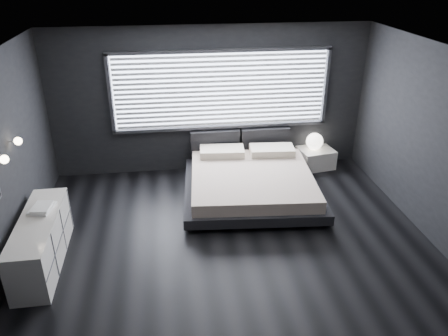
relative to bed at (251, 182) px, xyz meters
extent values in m
plane|color=black|center=(-0.57, -1.48, -0.28)|extent=(6.00, 6.00, 0.00)
plane|color=silver|center=(-0.57, -1.48, 2.52)|extent=(6.00, 6.00, 0.00)
cube|color=black|center=(-0.57, 1.27, 1.12)|extent=(6.00, 0.04, 2.80)
cube|color=black|center=(-0.57, -4.23, 1.12)|extent=(6.00, 0.04, 2.80)
cube|color=black|center=(2.43, -1.48, 1.12)|extent=(0.04, 5.50, 2.80)
cube|color=white|center=(-0.37, 1.25, 1.33)|extent=(4.00, 0.02, 1.38)
cube|color=#47474C|center=(-2.41, 1.22, 1.33)|extent=(0.06, 0.08, 1.48)
cube|color=#47474C|center=(1.67, 1.22, 1.33)|extent=(0.06, 0.08, 1.48)
cube|color=#47474C|center=(-0.37, 1.22, 2.06)|extent=(4.14, 0.08, 0.06)
cube|color=#47474C|center=(-0.37, 1.22, 0.60)|extent=(4.14, 0.08, 0.06)
cube|color=silver|center=(-0.37, 1.19, 1.33)|extent=(3.94, 0.03, 1.32)
cube|color=black|center=(-0.50, 1.16, 0.29)|extent=(0.96, 0.16, 0.52)
cube|color=black|center=(0.50, 1.16, 0.29)|extent=(0.96, 0.16, 0.52)
sphere|color=#FFE5B7|center=(-3.45, -1.43, 1.32)|extent=(0.11, 0.11, 0.11)
cylinder|color=silver|center=(-3.52, -0.83, 1.32)|extent=(0.10, 0.02, 0.02)
sphere|color=#FFE5B7|center=(-3.45, -0.83, 1.32)|extent=(0.11, 0.11, 0.11)
cube|color=black|center=(-1.08, -0.86, -0.24)|extent=(0.14, 0.14, 0.09)
cube|color=black|center=(0.93, -1.03, -0.24)|extent=(0.14, 0.14, 0.09)
cube|color=black|center=(-0.94, 0.94, -0.24)|extent=(0.14, 0.14, 0.09)
cube|color=black|center=(1.08, 0.78, -0.24)|extent=(0.14, 0.14, 0.09)
cube|color=black|center=(0.00, -0.04, -0.11)|extent=(2.51, 2.41, 0.17)
cube|color=#BFAA99|center=(0.00, -0.04, 0.08)|extent=(2.24, 2.24, 0.21)
cube|color=beige|center=(-0.41, 0.82, 0.26)|extent=(0.86, 0.51, 0.14)
cube|color=beige|center=(0.54, 0.74, 0.26)|extent=(0.86, 0.51, 0.14)
cube|color=silver|center=(1.52, 1.02, -0.09)|extent=(0.74, 0.65, 0.39)
sphere|color=white|center=(1.48, 1.03, 0.27)|extent=(0.34, 0.34, 0.34)
cube|color=silver|center=(-3.22, -1.46, 0.07)|extent=(0.51, 1.76, 0.70)
cube|color=#47474C|center=(-2.97, -1.45, 0.07)|extent=(0.02, 1.74, 0.68)
cube|color=white|center=(-3.21, -1.20, 0.44)|extent=(0.34, 0.41, 0.04)
cube|color=white|center=(-3.20, -1.22, 0.48)|extent=(0.26, 0.34, 0.03)
camera|label=1|loc=(-1.40, -6.69, 3.62)|focal=35.00mm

